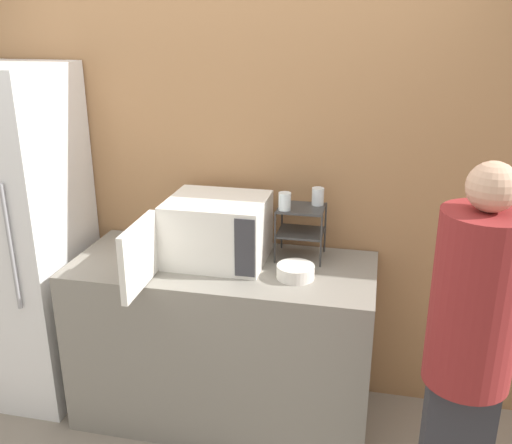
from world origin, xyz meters
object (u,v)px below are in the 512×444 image
object	(u,v)px
microwave	(214,231)
glass_front_left	(285,201)
person	(469,346)
refrigerator	(22,239)
glass_back_right	(318,196)
dish_rack	(301,222)
bowl	(296,272)

from	to	relation	value
microwave	glass_front_left	bearing A→B (deg)	12.79
glass_front_left	person	size ratio (longest dim) A/B	0.06
refrigerator	person	bearing A→B (deg)	-14.49
glass_front_left	glass_back_right	distance (m)	0.20
glass_front_left	refrigerator	world-z (taller)	refrigerator
dish_rack	glass_back_right	distance (m)	0.16
microwave	glass_front_left	world-z (taller)	glass_front_left
refrigerator	dish_rack	bearing A→B (deg)	5.89
microwave	dish_rack	world-z (taller)	microwave
dish_rack	person	world-z (taller)	person
microwave	person	distance (m)	1.36
microwave	glass_back_right	size ratio (longest dim) A/B	9.02
glass_back_right	glass_front_left	bearing A→B (deg)	-142.06
bowl	refrigerator	world-z (taller)	refrigerator
bowl	person	size ratio (longest dim) A/B	0.11
glass_back_right	refrigerator	xyz separation A→B (m)	(-1.64, -0.22, -0.29)
glass_front_left	bowl	size ratio (longest dim) A/B	0.49
person	glass_front_left	bearing A→B (deg)	140.33
bowl	refrigerator	xyz separation A→B (m)	(-1.58, 0.10, 0.00)
dish_rack	refrigerator	bearing A→B (deg)	-174.11
dish_rack	glass_back_right	xyz separation A→B (m)	(0.08, 0.06, 0.13)
glass_back_right	refrigerator	world-z (taller)	refrigerator
microwave	refrigerator	xyz separation A→B (m)	(-1.13, -0.02, -0.13)
person	refrigerator	bearing A→B (deg)	165.51
microwave	dish_rack	size ratio (longest dim) A/B	2.94
bowl	person	xyz separation A→B (m)	(0.75, -0.50, -0.01)
glass_back_right	refrigerator	bearing A→B (deg)	-172.34
dish_rack	bowl	distance (m)	0.31
microwave	refrigerator	size ratio (longest dim) A/B	0.43
dish_rack	refrigerator	xyz separation A→B (m)	(-1.57, -0.16, -0.17)
glass_front_left	bowl	world-z (taller)	glass_front_left
person	refrigerator	world-z (taller)	refrigerator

